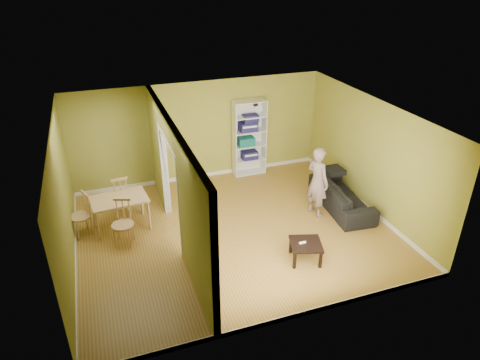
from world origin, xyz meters
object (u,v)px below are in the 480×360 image
dining_table (119,201)px  chair_near (123,224)px  sofa (342,192)px  coffee_table (306,246)px  person (318,176)px  bookshelf (248,138)px  chair_left (80,215)px  chair_far (120,195)px

dining_table → chair_near: chair_near is taller
sofa → coffee_table: sofa is taller
coffee_table → chair_near: bearing=152.3°
person → bookshelf: bearing=-0.4°
person → dining_table: size_ratio=1.66×
chair_left → chair_far: chair_far is taller
chair_left → chair_near: (0.80, -0.64, 0.01)m
sofa → dining_table: (-4.96, 0.82, 0.25)m
coffee_table → chair_left: 4.68m
sofa → chair_near: size_ratio=2.13×
coffee_table → chair_left: bearing=149.9°
sofa → bookshelf: 2.93m
person → chair_left: size_ratio=2.00×
person → chair_near: size_ratio=1.96×
chair_far → dining_table: bearing=76.6°
coffee_table → dining_table: (-3.23, 2.36, 0.31)m
chair_near → chair_far: size_ratio=0.96×
coffee_table → dining_table: dining_table is taller
sofa → chair_far: size_ratio=2.04×
chair_far → sofa: bearing=156.2°
person → chair_left: (-5.06, 0.86, -0.48)m
sofa → coffee_table: size_ratio=3.53×
bookshelf → coffee_table: (-0.31, -4.02, -0.69)m
person → coffee_table: bearing=129.8°
chair_left → chair_far: (0.86, 0.55, 0.03)m
person → sofa: bearing=-101.4°
dining_table → chair_far: chair_far is taller
dining_table → sofa: bearing=-9.4°
dining_table → chair_near: bearing=-91.3°
sofa → bookshelf: size_ratio=1.02×
person → chair_left: person is taller
sofa → chair_near: bearing=93.5°
person → coffee_table: (-1.01, -1.48, -0.63)m
person → dining_table: 4.35m
person → coffee_table: size_ratio=3.26×
chair_near → chair_far: (0.06, 1.19, 0.02)m
dining_table → chair_near: size_ratio=1.18×
coffee_table → chair_far: 4.31m
bookshelf → chair_far: bookshelf is taller
coffee_table → chair_left: size_ratio=0.61×
person → chair_near: bearing=71.1°
chair_left → person: bearing=59.6°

